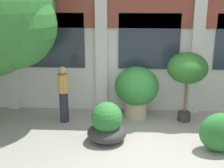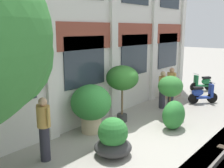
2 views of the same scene
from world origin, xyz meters
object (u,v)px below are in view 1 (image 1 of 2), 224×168
potted_plant_wide_bowl (107,125)px  potted_plant_terracotta_small (187,70)px  potted_plant_ribbed_drum (137,88)px  topiary_hedge (220,132)px  resident_watching_tracks (63,93)px

potted_plant_wide_bowl → potted_plant_terracotta_small: (2.22, 1.40, 1.13)m
potted_plant_ribbed_drum → topiary_hedge: size_ratio=1.57×
resident_watching_tracks → topiary_hedge: (4.11, -1.52, -0.42)m
potted_plant_wide_bowl → resident_watching_tracks: bearing=139.4°
topiary_hedge → potted_plant_wide_bowl: bearing=172.4°
potted_plant_wide_bowl → resident_watching_tracks: size_ratio=0.62×
potted_plant_terracotta_small → resident_watching_tracks: bearing=-175.9°
potted_plant_terracotta_small → resident_watching_tracks: 3.63m
potted_plant_ribbed_drum → potted_plant_wide_bowl: bearing=-116.6°
potted_plant_ribbed_drum → topiary_hedge: potted_plant_ribbed_drum is taller
potted_plant_wide_bowl → potted_plant_terracotta_small: bearing=32.4°
resident_watching_tracks → potted_plant_terracotta_small: bearing=5.9°
potted_plant_wide_bowl → potted_plant_ribbed_drum: size_ratio=0.66×
potted_plant_terracotta_small → resident_watching_tracks: size_ratio=1.23×
potted_plant_terracotta_small → topiary_hedge: (0.55, -1.78, -1.09)m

